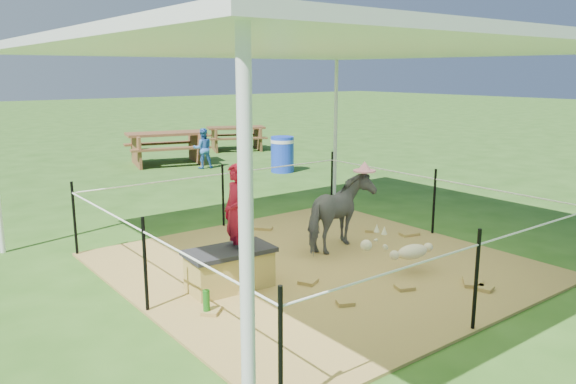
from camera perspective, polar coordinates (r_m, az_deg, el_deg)
ground at (r=7.09m, az=2.98°, el=-7.55°), size 90.00×90.00×0.00m
hay_patch at (r=7.08m, az=2.98°, el=-7.44°), size 4.60×4.60×0.03m
canopy_tent at (r=6.68m, az=3.24°, el=14.75°), size 6.30×6.30×2.90m
rope_fence at (r=6.89m, az=3.04°, el=-2.51°), size 4.54×4.54×1.00m
straw_bale at (r=6.29m, az=-5.93°, el=-7.96°), size 0.94×0.52×0.40m
dark_cloth at (r=6.22m, az=-5.97°, el=-5.99°), size 1.00×0.57×0.05m
woman at (r=6.13m, az=-5.29°, el=-1.20°), size 0.29×0.42×1.09m
green_bottle at (r=5.70m, az=-8.28°, el=-11.04°), size 0.08×0.08×0.25m
pony at (r=7.54m, az=5.34°, el=-2.15°), size 1.30×0.90×1.00m
pink_hat at (r=7.42m, az=5.43°, el=2.14°), size 0.31×0.31×0.14m
foal at (r=6.87m, az=12.55°, el=-5.68°), size 1.08×0.68×0.57m
trash_barrel at (r=13.52m, az=-0.58°, el=3.85°), size 0.73×0.73×0.86m
picnic_table_near at (r=15.03m, az=-12.24°, el=4.37°), size 2.29×1.89×0.83m
picnic_table_far at (r=17.43m, az=-5.29°, el=5.45°), size 2.08×1.83×0.72m
distant_person at (r=14.19m, az=-8.64°, el=4.40°), size 0.59×0.52×1.00m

